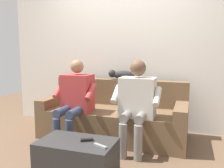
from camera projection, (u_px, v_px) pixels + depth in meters
name	position (u px, v px, depth m)	size (l,w,h in m)	color
ground_plane	(95.00, 156.00, 2.84)	(8.00, 8.00, 0.00)	brown
back_wall	(124.00, 49.00, 3.86)	(4.09, 0.06, 2.57)	silver
couch	(114.00, 118.00, 3.49)	(2.08, 0.83, 0.81)	brown
coffee_table	(77.00, 158.00, 2.40)	(0.77, 0.46, 0.36)	#2D2D2D
person_left_seated	(137.00, 100.00, 2.96)	(0.59, 0.53, 1.14)	beige
person_right_seated	(75.00, 97.00, 3.22)	(0.55, 0.61, 1.14)	#B23838
cat_on_backrest	(121.00, 75.00, 3.66)	(0.56, 0.13, 0.15)	black
remote_black	(87.00, 140.00, 2.37)	(0.13, 0.04, 0.02)	black
remote_gray	(100.00, 146.00, 2.22)	(0.15, 0.03, 0.02)	gray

